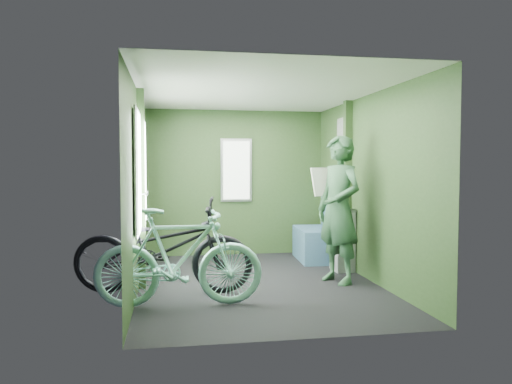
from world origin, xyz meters
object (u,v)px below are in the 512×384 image
passenger (339,209)px  bench_seat (317,240)px  bicycle_black (163,294)px  bicycle_mint (179,307)px  waste_box (342,240)px

passenger → bench_seat: bearing=149.2°
bicycle_black → passenger: size_ratio=1.10×
bicycle_mint → bench_seat: 3.06m
bicycle_black → waste_box: 2.57m
bicycle_mint → waste_box: 2.66m
passenger → bench_seat: 1.57m
bicycle_mint → waste_box: (2.21, 1.42, 0.42)m
waste_box → bench_seat: size_ratio=0.83×
bicycle_black → waste_box: (2.38, 0.88, 0.42)m
bicycle_mint → bench_seat: bearing=-41.4°
bicycle_mint → bicycle_black: bearing=19.5°
passenger → bench_seat: size_ratio=1.76×
bench_seat → passenger: bearing=-93.2°
passenger → waste_box: (0.28, 0.65, -0.47)m
bicycle_black → passenger: 2.29m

